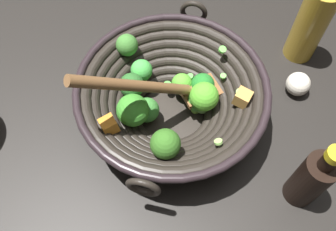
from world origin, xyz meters
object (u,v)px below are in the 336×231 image
(soy_sauce_bottle, at_px, (311,179))
(garlic_bulb, at_px, (298,84))
(cooking_oil_bottle, at_px, (312,21))
(wok, at_px, (171,97))

(soy_sauce_bottle, relative_size, garlic_bulb, 3.66)
(soy_sauce_bottle, bearing_deg, garlic_bulb, 8.71)
(garlic_bulb, bearing_deg, cooking_oil_bottle, 4.04)
(cooking_oil_bottle, height_order, garlic_bulb, cooking_oil_bottle)
(cooking_oil_bottle, bearing_deg, garlic_bulb, -175.96)
(wok, relative_size, garlic_bulb, 7.93)
(soy_sauce_bottle, height_order, garlic_bulb, soy_sauce_bottle)
(soy_sauce_bottle, distance_m, garlic_bulb, 0.22)
(wok, xyz_separation_m, soy_sauce_bottle, (-0.08, -0.25, 0.00))
(cooking_oil_bottle, bearing_deg, wok, 136.94)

